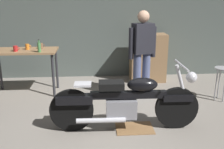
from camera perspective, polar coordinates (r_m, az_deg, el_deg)
The scene contains 12 objects.
ground_plane at distance 3.95m, azimuth -0.13°, elevation -12.05°, with size 12.00×12.00×0.00m, color gray.
back_wall at distance 6.27m, azimuth -1.95°, elevation 13.53°, with size 8.00×0.12×3.10m, color #56605B.
workbench at distance 5.43m, azimuth -18.84°, elevation 4.00°, with size 1.30×0.64×0.90m.
motorcycle at distance 3.78m, azimuth 3.09°, elevation -5.89°, with size 2.19×0.60×1.00m.
person_standing at distance 4.92m, azimuth 6.68°, elevation 5.18°, with size 0.54×0.33×1.67m.
shop_stool at distance 5.26m, azimuth 23.23°, elevation -0.13°, with size 0.32×0.32×0.64m.
wooden_dresser at distance 6.04m, azimuth 7.92°, elevation 3.66°, with size 0.80×0.47×1.10m.
drip_tray at distance 4.00m, azimuth 4.98°, elevation -11.68°, with size 0.56×0.40×0.01m, color olive.
mug_brown_stoneware at distance 5.42m, azimuth -15.33°, elevation 6.10°, with size 0.11×0.08×0.11m.
mug_orange_travel at distance 5.41m, azimuth -18.12°, elevation 5.84°, with size 0.11×0.07×0.11m.
mug_red_diner at distance 5.30m, azimuth -20.47°, elevation 5.37°, with size 0.12×0.08×0.11m.
bottle at distance 5.07m, azimuth -15.75°, elevation 5.83°, with size 0.06×0.06×0.24m.
Camera 1 is at (-0.24, -3.45, 1.91)m, focal length 41.51 mm.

